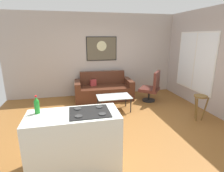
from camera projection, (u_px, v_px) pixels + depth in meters
name	position (u px, v px, depth m)	size (l,w,h in m)	color
ground	(119.00, 124.00, 4.40)	(6.40, 6.40, 0.04)	brown
back_wall	(102.00, 55.00, 6.30)	(6.40, 0.05, 2.80)	#B2A59D
right_wall	(211.00, 61.00, 4.87)	(0.05, 6.40, 2.80)	#AFA29D
couch	(104.00, 90.00, 6.08)	(1.92, 0.91, 0.89)	#4B2618
coffee_table	(114.00, 98.00, 5.06)	(0.94, 0.56, 0.43)	silver
armchair	(152.00, 87.00, 5.77)	(0.81, 0.81, 0.99)	black
bar_stool	(200.00, 101.00, 4.45)	(0.36, 0.35, 0.65)	brown
kitchen_counter	(75.00, 141.00, 2.81)	(1.38, 0.63, 0.96)	white
soda_bottle	(37.00, 105.00, 2.67)	(0.08, 0.08, 0.28)	#1F8727
wall_painting	(102.00, 49.00, 6.19)	(1.05, 0.03, 0.81)	black
window	(195.00, 62.00, 5.45)	(0.03, 1.65, 1.75)	silver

